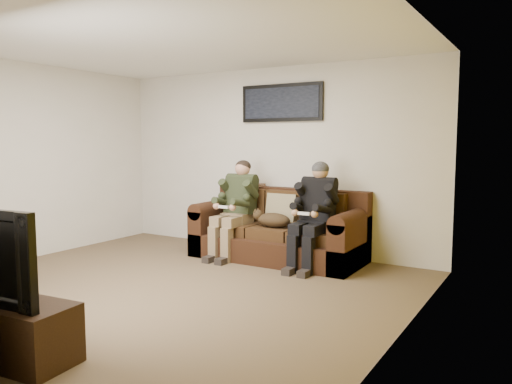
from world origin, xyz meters
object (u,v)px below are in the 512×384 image
Objects in this scene: sofa at (280,233)px; person_left at (236,202)px; framed_poster at (281,103)px; person_right at (315,208)px; cat at (272,220)px.

sofa is 1.73× the size of person_left.
sofa is at bearing 18.02° from person_left.
framed_poster is (0.38, 0.57, 1.36)m from person_left.
sofa is at bearing 162.02° from person_right.
person_right reaches higher than person_left.
framed_poster is (-0.78, 0.57, 1.36)m from person_right.
framed_poster is at bearing 117.43° from sofa.
person_left is (-0.58, -0.19, 0.39)m from sofa.
framed_poster is (-0.19, 0.59, 1.55)m from cat.
framed_poster reaches higher than sofa.
cat is (-0.01, -0.21, 0.20)m from sofa.
cat is at bearing -178.13° from person_right.
sofa is at bearing 87.81° from cat.
sofa is 1.80m from framed_poster.
framed_poster is (-0.20, 0.39, 1.75)m from sofa.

